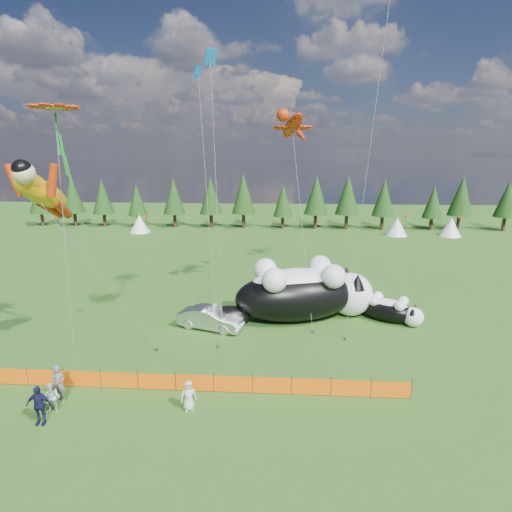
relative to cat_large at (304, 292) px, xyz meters
The scene contains 17 objects.
ground 9.51m from the cat_large, 131.17° to the right, with size 160.00×160.00×0.00m, color #13380A.
safety_fence 11.81m from the cat_large, 121.45° to the right, with size 22.06×0.06×1.10m.
tree_line 38.56m from the cat_large, 99.11° to the left, with size 90.00×4.00×8.00m, color black, non-canonical shape.
festival_tents 33.39m from the cat_large, 81.56° to the left, with size 50.00×3.20×2.80m, color white, non-canonical shape.
cat_large is the anchor object (origin of this frame).
cat_small 6.50m from the cat_large, ahead, with size 4.88×3.60×1.93m.
car 7.10m from the cat_large, 161.53° to the right, with size 1.63×4.67×1.54m, color silver.
spectator_a 16.94m from the cat_large, 138.35° to the right, with size 0.71×0.47×1.95m, color #5A5B60.
spectator_b 17.46m from the cat_large, 135.75° to the right, with size 0.76×0.45×1.56m, color silver.
spectator_c 18.11m from the cat_large, 134.26° to the right, with size 1.11×0.57×1.90m, color #141437.
spectator_e 13.07m from the cat_large, 117.78° to the right, with size 0.75×0.49×1.54m, color silver.
superhero_kite 18.15m from the cat_large, 151.50° to the right, with size 7.20×4.78×12.60m.
gecko_kite 13.35m from the cat_large, 99.70° to the left, with size 4.64×11.74×16.48m.
flower_kite 19.49m from the cat_large, 154.31° to the right, with size 3.19×4.71×14.64m.
diamond_kite_a 15.76m from the cat_large, 165.74° to the right, with size 1.79×4.07×17.78m.
diamond_kite_b 20.22m from the cat_large, 28.44° to the left, with size 3.50×7.27×24.27m.
diamond_kite_c 16.50m from the cat_large, 123.08° to the right, with size 1.20×2.26×17.19m.
Camera 1 is at (4.32, -21.18, 11.95)m, focal length 28.00 mm.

